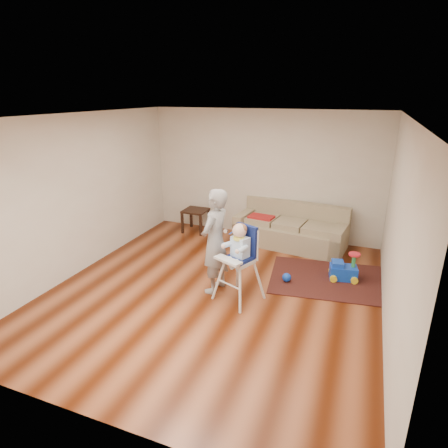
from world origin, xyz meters
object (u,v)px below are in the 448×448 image
(ride_on_toy, at_px, (344,266))
(adult, at_px, (215,242))
(side_table, at_px, (196,220))
(toy_ball, at_px, (287,277))
(high_chair, at_px, (239,264))
(sofa, at_px, (290,226))

(ride_on_toy, bearing_deg, adult, -160.62)
(side_table, height_order, toy_ball, side_table)
(high_chair, bearing_deg, side_table, 150.06)
(side_table, distance_m, ride_on_toy, 3.55)
(ride_on_toy, bearing_deg, high_chair, -150.52)
(sofa, distance_m, toy_ball, 1.68)
(toy_ball, xyz_separation_m, high_chair, (-0.58, -0.78, 0.50))
(sofa, distance_m, ride_on_toy, 1.66)
(ride_on_toy, height_order, adult, adult)
(toy_ball, height_order, high_chair, high_chair)
(side_table, height_order, adult, adult)
(toy_ball, bearing_deg, adult, -147.36)
(high_chair, height_order, adult, adult)
(side_table, xyz_separation_m, adult, (1.44, -2.34, 0.58))
(sofa, relative_size, toy_ball, 15.53)
(toy_ball, distance_m, high_chair, 1.10)
(sofa, bearing_deg, ride_on_toy, -37.88)
(sofa, relative_size, ride_on_toy, 4.79)
(side_table, height_order, high_chair, high_chair)
(side_table, distance_m, high_chair, 3.12)
(toy_ball, xyz_separation_m, adult, (-1.02, -0.65, 0.74))
(toy_ball, bearing_deg, ride_on_toy, 27.04)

